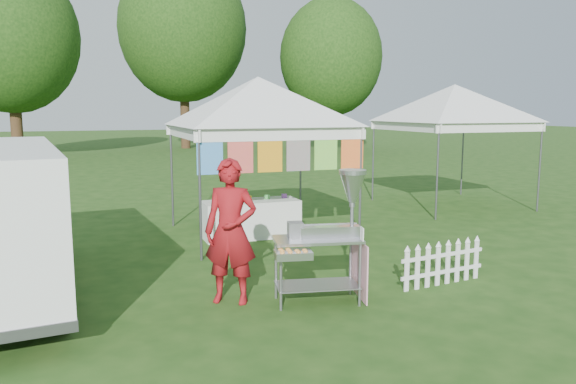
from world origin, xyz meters
name	(u,v)px	position (x,y,z in m)	size (l,w,h in m)	color
ground	(337,289)	(0.00, 0.00, 0.00)	(120.00, 120.00, 0.00)	#1F4313
canopy_main	(258,77)	(0.00, 3.49, 2.99)	(4.24, 4.24, 3.45)	#59595E
canopy_right	(455,85)	(5.50, 5.00, 2.99)	(4.24, 4.24, 3.45)	#59595E
tree_left	(10,37)	(-6.00, 24.00, 5.83)	(6.40, 6.40, 9.53)	#332512
tree_mid	(183,29)	(3.00, 28.00, 7.14)	(7.60, 7.60, 11.52)	#332512
tree_right	(331,58)	(10.00, 22.00, 5.18)	(5.60, 5.60, 8.42)	#332512
donut_cart	(331,226)	(-0.29, -0.43, 0.98)	(1.31, 0.81, 1.66)	gray
vendor	(231,231)	(-1.46, 0.01, 0.91)	(0.66, 0.43, 1.81)	maroon
picket_fence	(443,264)	(1.44, -0.33, 0.29)	(1.43, 0.21, 0.56)	white
display_table	(251,219)	(-0.20, 3.40, 0.35)	(1.80, 0.70, 0.70)	white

